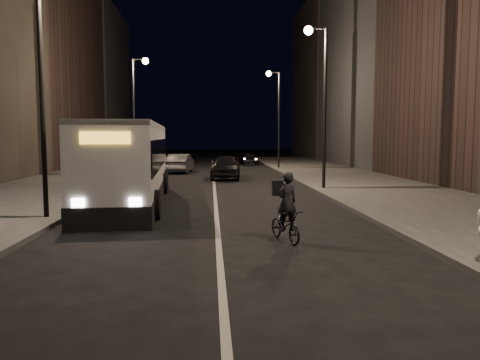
{
  "coord_description": "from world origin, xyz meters",
  "views": [
    {
      "loc": [
        -0.19,
        -11.56,
        2.78
      ],
      "look_at": [
        0.67,
        2.21,
        1.5
      ],
      "focal_mm": 35.0,
      "sensor_mm": 36.0,
      "label": 1
    }
  ],
  "objects": [
    {
      "name": "sidewalk_right",
      "position": [
        8.5,
        14.0,
        0.08
      ],
      "size": [
        7.0,
        70.0,
        0.16
      ],
      "primitive_type": "cube",
      "color": "#363533",
      "rests_on": "ground"
    },
    {
      "name": "ground",
      "position": [
        0.0,
        0.0,
        0.0
      ],
      "size": [
        180.0,
        180.0,
        0.0
      ],
      "primitive_type": "plane",
      "color": "black",
      "rests_on": "ground"
    },
    {
      "name": "streetlight_left_far",
      "position": [
        -5.33,
        22.0,
        5.36
      ],
      "size": [
        1.2,
        0.44,
        8.12
      ],
      "color": "black",
      "rests_on": "sidewalk_left"
    },
    {
      "name": "cyclist_on_bicycle",
      "position": [
        1.79,
        0.56,
        0.62
      ],
      "size": [
        1.02,
        1.72,
        1.87
      ],
      "rotation": [
        0.0,
        0.0,
        0.3
      ],
      "color": "black",
      "rests_on": "ground"
    },
    {
      "name": "car_mid",
      "position": [
        -2.54,
        24.77,
        0.73
      ],
      "size": [
        1.96,
        4.58,
        1.47
      ],
      "primitive_type": "imported",
      "rotation": [
        0.0,
        0.0,
        3.05
      ],
      "color": "#323234",
      "rests_on": "ground"
    },
    {
      "name": "building_row_right",
      "position": [
        16.0,
        27.5,
        10.5
      ],
      "size": [
        8.0,
        61.0,
        21.0
      ],
      "primitive_type": "cube",
      "color": "black",
      "rests_on": "ground"
    },
    {
      "name": "streetlight_right_mid",
      "position": [
        5.33,
        12.0,
        5.36
      ],
      "size": [
        1.2,
        0.44,
        8.12
      ],
      "color": "black",
      "rests_on": "sidewalk_right"
    },
    {
      "name": "streetlight_right_far",
      "position": [
        5.33,
        28.0,
        5.36
      ],
      "size": [
        1.2,
        0.44,
        8.12
      ],
      "color": "black",
      "rests_on": "sidewalk_right"
    },
    {
      "name": "city_bus",
      "position": [
        -3.6,
        8.3,
        1.79
      ],
      "size": [
        3.44,
        12.36,
        3.3
      ],
      "rotation": [
        0.0,
        0.0,
        0.06
      ],
      "color": "silver",
      "rests_on": "ground"
    },
    {
      "name": "streetlight_left_near",
      "position": [
        -5.33,
        4.0,
        5.36
      ],
      "size": [
        1.2,
        0.44,
        8.12
      ],
      "color": "black",
      "rests_on": "sidewalk_left"
    },
    {
      "name": "building_row_left",
      "position": [
        -16.0,
        28.5,
        11.0
      ],
      "size": [
        8.0,
        61.0,
        22.0
      ],
      "primitive_type": "cube",
      "color": "black",
      "rests_on": "ground"
    },
    {
      "name": "car_far",
      "position": [
        3.6,
        35.02,
        0.56
      ],
      "size": [
        1.97,
        4.02,
        1.12
      ],
      "primitive_type": "imported",
      "rotation": [
        0.0,
        0.0,
        0.1
      ],
      "color": "black",
      "rests_on": "ground"
    },
    {
      "name": "car_near",
      "position": [
        0.8,
        19.27,
        0.79
      ],
      "size": [
        2.19,
        4.76,
        1.58
      ],
      "primitive_type": "imported",
      "rotation": [
        0.0,
        0.0,
        -0.07
      ],
      "color": "black",
      "rests_on": "ground"
    },
    {
      "name": "sidewalk_left",
      "position": [
        -8.5,
        14.0,
        0.08
      ],
      "size": [
        7.0,
        70.0,
        0.16
      ],
      "primitive_type": "cube",
      "color": "#363533",
      "rests_on": "ground"
    }
  ]
}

